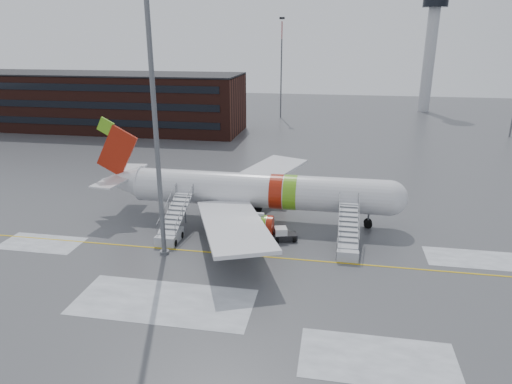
% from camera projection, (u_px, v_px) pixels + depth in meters
% --- Properties ---
extents(ground, '(260.00, 260.00, 0.00)m').
position_uv_depth(ground, '(261.00, 252.00, 43.95)').
color(ground, '#494C4F').
rests_on(ground, ground).
extents(airliner, '(35.03, 32.97, 11.18)m').
position_uv_depth(airliner, '(251.00, 191.00, 50.69)').
color(airliner, silver).
rests_on(airliner, ground).
extents(airstair_fwd, '(2.05, 7.70, 3.48)m').
position_uv_depth(airstair_fwd, '(348.00, 242.00, 43.58)').
color(airstair_fwd, '#B3B5BA').
rests_on(airstair_fwd, ground).
extents(airstair_aft, '(2.05, 7.70, 3.48)m').
position_uv_depth(airstair_aft, '(172.00, 229.00, 46.52)').
color(airstair_aft, '#B7BABF').
rests_on(airstair_aft, ground).
extents(pushback_tug, '(2.67, 2.28, 1.38)m').
position_uv_depth(pushback_tug, '(283.00, 235.00, 46.28)').
color(pushback_tug, black).
rests_on(pushback_tug, ground).
extents(light_mast_near, '(1.20, 1.20, 28.75)m').
position_uv_depth(light_mast_near, '(153.00, 97.00, 38.84)').
color(light_mast_near, '#595B60').
rests_on(light_mast_near, ground).
extents(terminal_building, '(62.00, 16.11, 12.30)m').
position_uv_depth(terminal_building, '(102.00, 101.00, 100.71)').
color(terminal_building, '#3F1E16').
rests_on(terminal_building, ground).
extents(control_tower, '(6.40, 6.40, 30.00)m').
position_uv_depth(control_tower, '(431.00, 41.00, 121.44)').
color(control_tower, '#B2B5BA').
rests_on(control_tower, ground).
extents(light_mast_far_n, '(1.20, 1.20, 24.25)m').
position_uv_depth(light_mast_far_n, '(281.00, 62.00, 113.52)').
color(light_mast_far_n, '#595B60').
rests_on(light_mast_far_n, ground).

